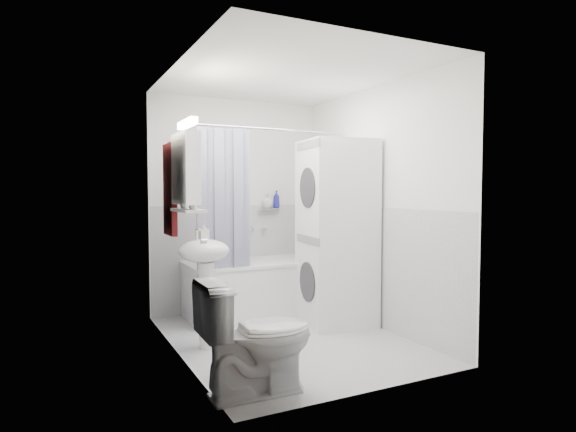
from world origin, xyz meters
name	(u,v)px	position (x,y,z in m)	size (l,w,h in m)	color
floor	(288,339)	(0.00, 0.00, 0.00)	(2.60, 2.60, 0.00)	#B6B6BA
room_walls	(288,177)	(0.00, 0.00, 1.49)	(2.60, 2.60, 2.60)	white
wainscot	(274,270)	(0.00, 0.29, 0.60)	(1.98, 2.58, 2.58)	silver
door	(204,241)	(-0.95, -0.55, 1.00)	(0.05, 2.00, 2.00)	brown
bathtub	(259,285)	(0.10, 0.92, 0.33)	(1.57, 0.74, 0.60)	white
tub_spout	(263,229)	(0.30, 1.25, 0.92)	(0.04, 0.04, 0.12)	silver
curtain_rod	(270,129)	(0.10, 0.61, 2.00)	(0.02, 0.02, 1.75)	silver
shower_curtain	(224,203)	(-0.40, 0.61, 1.25)	(0.55, 0.02, 1.45)	#151C4C
sink	(205,268)	(-0.75, 0.08, 0.70)	(0.44, 0.37, 1.04)	white
medicine_cabinet	(186,167)	(-0.90, 0.10, 1.57)	(0.13, 0.50, 0.71)	white
shelf	(188,210)	(-0.89, 0.10, 1.20)	(0.18, 0.54, 0.03)	silver
shower_caddy	(267,209)	(0.35, 1.24, 1.15)	(0.22, 0.06, 0.02)	silver
towel	(170,187)	(-0.94, 0.55, 1.40)	(0.07, 0.36, 0.87)	maroon
washer_dryer	(336,233)	(0.68, 0.24, 0.94)	(0.75, 0.74, 1.87)	white
toilet	(256,337)	(-0.72, -0.98, 0.38)	(0.44, 0.78, 0.77)	white
soap_pump	(204,237)	(-0.71, 0.25, 0.95)	(0.08, 0.17, 0.08)	gray
shelf_bottle	(193,205)	(-0.89, -0.05, 1.25)	(0.07, 0.18, 0.07)	gray
shelf_cup	(184,203)	(-0.89, 0.22, 1.26)	(0.10, 0.09, 0.10)	gray
shampoo_a	(267,203)	(0.35, 1.24, 1.23)	(0.13, 0.17, 0.13)	gray
shampoo_b	(276,205)	(0.47, 1.24, 1.20)	(0.08, 0.21, 0.08)	navy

